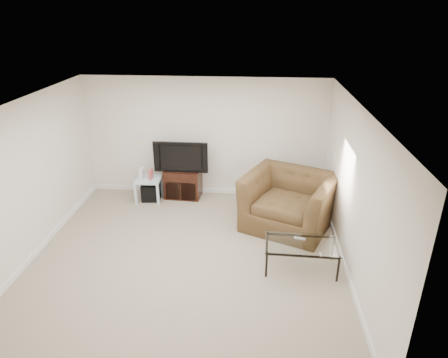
# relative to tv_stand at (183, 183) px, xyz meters

# --- Properties ---
(floor) EXTENTS (5.00, 5.00, 0.00)m
(floor) POSITION_rel_tv_stand_xyz_m (0.46, -2.28, -0.31)
(floor) COLOR tan
(floor) RESTS_ON ground
(ceiling) EXTENTS (5.00, 5.00, 0.00)m
(ceiling) POSITION_rel_tv_stand_xyz_m (0.46, -2.28, 2.19)
(ceiling) COLOR white
(ceiling) RESTS_ON ground
(wall_back) EXTENTS (5.00, 0.02, 2.50)m
(wall_back) POSITION_rel_tv_stand_xyz_m (0.46, 0.22, 0.94)
(wall_back) COLOR silver
(wall_back) RESTS_ON ground
(wall_left) EXTENTS (0.02, 5.00, 2.50)m
(wall_left) POSITION_rel_tv_stand_xyz_m (-2.04, -2.28, 0.94)
(wall_left) COLOR silver
(wall_left) RESTS_ON ground
(wall_right) EXTENTS (0.02, 5.00, 2.50)m
(wall_right) POSITION_rel_tv_stand_xyz_m (2.96, -2.28, 0.94)
(wall_right) COLOR silver
(wall_right) RESTS_ON ground
(plate_back) EXTENTS (0.12, 0.02, 0.12)m
(plate_back) POSITION_rel_tv_stand_xyz_m (-0.94, 0.21, 0.94)
(plate_back) COLOR white
(plate_back) RESTS_ON wall_back
(plate_right_switch) EXTENTS (0.02, 0.09, 0.13)m
(plate_right_switch) POSITION_rel_tv_stand_xyz_m (2.95, -0.68, 0.94)
(plate_right_switch) COLOR white
(plate_right_switch) RESTS_ON wall_right
(plate_right_outlet) EXTENTS (0.02, 0.08, 0.12)m
(plate_right_outlet) POSITION_rel_tv_stand_xyz_m (2.95, -0.98, -0.01)
(plate_right_outlet) COLOR white
(plate_right_outlet) RESTS_ON wall_right
(tv_stand) EXTENTS (0.77, 0.56, 0.62)m
(tv_stand) POSITION_rel_tv_stand_xyz_m (0.00, 0.00, 0.00)
(tv_stand) COLOR black
(tv_stand) RESTS_ON floor
(dvd_player) EXTENTS (0.41, 0.30, 0.05)m
(dvd_player) POSITION_rel_tv_stand_xyz_m (-0.00, -0.04, 0.21)
(dvd_player) COLOR black
(dvd_player) RESTS_ON tv_stand
(television) EXTENTS (1.04, 0.21, 0.64)m
(television) POSITION_rel_tv_stand_xyz_m (-0.00, -0.03, 0.63)
(television) COLOR black
(television) RESTS_ON tv_stand
(side_table) EXTENTS (0.53, 0.53, 0.49)m
(side_table) POSITION_rel_tv_stand_xyz_m (-0.68, -0.23, -0.07)
(side_table) COLOR silver
(side_table) RESTS_ON floor
(subwoofer) EXTENTS (0.41, 0.41, 0.37)m
(subwoofer) POSITION_rel_tv_stand_xyz_m (-0.65, -0.21, -0.14)
(subwoofer) COLOR black
(subwoofer) RESTS_ON floor
(game_console) EXTENTS (0.07, 0.17, 0.22)m
(game_console) POSITION_rel_tv_stand_xyz_m (-0.80, -0.26, 0.29)
(game_console) COLOR white
(game_console) RESTS_ON side_table
(game_case) EXTENTS (0.07, 0.15, 0.19)m
(game_case) POSITION_rel_tv_stand_xyz_m (-0.62, -0.25, 0.27)
(game_case) COLOR #CC4C4C
(game_case) RESTS_ON side_table
(recliner) EXTENTS (1.80, 1.53, 1.34)m
(recliner) POSITION_rel_tv_stand_xyz_m (2.14, -1.08, 0.36)
(recliner) COLOR brown
(recliner) RESTS_ON floor
(coffee_table) EXTENTS (1.15, 0.67, 0.44)m
(coffee_table) POSITION_rel_tv_stand_xyz_m (2.26, -2.39, -0.09)
(coffee_table) COLOR black
(coffee_table) RESTS_ON floor
(remote) EXTENTS (0.18, 0.09, 0.02)m
(remote) POSITION_rel_tv_stand_xyz_m (2.24, -2.26, 0.14)
(remote) COLOR #B2B2B7
(remote) RESTS_ON coffee_table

